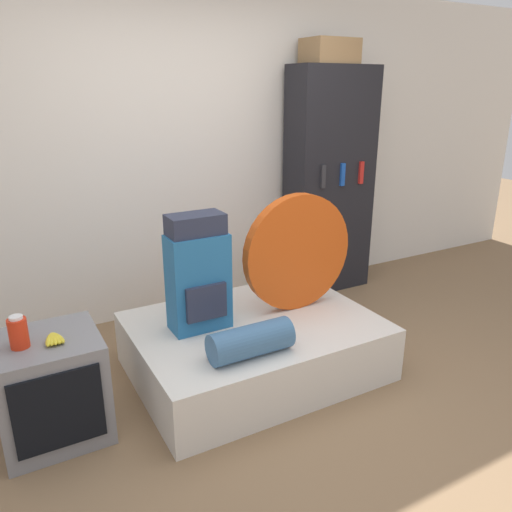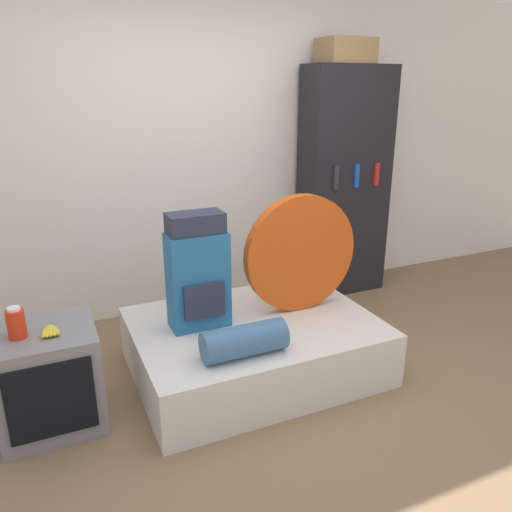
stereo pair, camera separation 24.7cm
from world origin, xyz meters
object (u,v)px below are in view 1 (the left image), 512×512
object	(u,v)px
sleeping_roll	(251,341)
television	(52,388)
backpack	(198,275)
canister	(18,332)
tent_bag	(297,252)
bookshelf	(329,183)
cardboard_box	(330,51)

from	to	relation	value
sleeping_roll	television	xyz separation A→B (m)	(-1.04, 0.33, -0.16)
backpack	canister	size ratio (longest dim) A/B	4.32
tent_bag	bookshelf	size ratio (longest dim) A/B	0.40
backpack	cardboard_box	world-z (taller)	cardboard_box
tent_bag	television	size ratio (longest dim) A/B	1.38
tent_bag	cardboard_box	world-z (taller)	cardboard_box
cardboard_box	tent_bag	bearing A→B (deg)	-133.75
tent_bag	television	world-z (taller)	tent_bag
tent_bag	television	bearing A→B (deg)	-176.23
television	canister	size ratio (longest dim) A/B	3.39
television	bookshelf	bearing A→B (deg)	21.87
cardboard_box	bookshelf	bearing A→B (deg)	-12.16
backpack	tent_bag	xyz separation A→B (m)	(0.71, -0.04, 0.04)
television	bookshelf	world-z (taller)	bookshelf
canister	sleeping_roll	bearing A→B (deg)	-14.75
tent_bag	sleeping_roll	world-z (taller)	tent_bag
backpack	sleeping_roll	distance (m)	0.55
television	canister	distance (m)	0.39
cardboard_box	backpack	bearing A→B (deg)	-150.66
backpack	bookshelf	xyz separation A→B (m)	(1.66, 0.89, 0.28)
backpack	television	distance (m)	1.03
backpack	canister	xyz separation A→B (m)	(-1.04, -0.17, -0.06)
canister	bookshelf	size ratio (longest dim) A/B	0.09
television	canister	xyz separation A→B (m)	(-0.11, -0.02, 0.37)
sleeping_roll	tent_bag	bearing A→B (deg)	36.10
canister	bookshelf	world-z (taller)	bookshelf
backpack	sleeping_roll	size ratio (longest dim) A/B	1.51
television	cardboard_box	bearing A→B (deg)	22.48
sleeping_roll	bookshelf	distance (m)	2.13
television	cardboard_box	distance (m)	3.28
tent_bag	sleeping_roll	size ratio (longest dim) A/B	1.63
television	bookshelf	distance (m)	2.87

